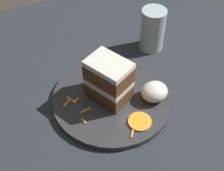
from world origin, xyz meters
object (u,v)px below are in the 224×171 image
at_px(cream_dollop, 154,91).
at_px(orange_garnish, 140,122).
at_px(cake_slice, 109,80).
at_px(drinking_glass, 152,32).
at_px(plate, 112,98).

xyz_separation_m(cream_dollop, orange_garnish, (0.06, 0.05, -0.02)).
bearing_deg(cake_slice, orange_garnish, 80.58).
xyz_separation_m(cake_slice, orange_garnish, (-0.03, 0.10, -0.05)).
bearing_deg(orange_garnish, cake_slice, -71.50).
distance_m(cream_dollop, drinking_glass, 0.20).
bearing_deg(cream_dollop, plate, -23.92).
relative_size(plate, cake_slice, 2.45).
xyz_separation_m(cream_dollop, drinking_glass, (-0.09, -0.18, 0.01)).
distance_m(plate, orange_garnish, 0.10).
relative_size(plate, orange_garnish, 5.42).
distance_m(orange_garnish, drinking_glass, 0.28).
xyz_separation_m(cake_slice, cream_dollop, (-0.09, 0.04, -0.03)).
height_order(orange_garnish, drinking_glass, drinking_glass).
distance_m(cake_slice, orange_garnish, 0.11).
bearing_deg(cake_slice, drinking_glass, -171.50).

